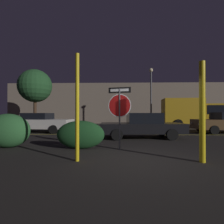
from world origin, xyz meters
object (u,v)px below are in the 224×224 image
Objects in this scene: delivery_truck at (194,112)px; hedge_bush_1 at (81,135)px; yellow_pole_left at (77,107)px; passing_car_2 at (142,126)px; tree_0 at (35,86)px; passing_car_1 at (39,123)px; yellow_pole_right at (202,112)px; hedge_bush_0 at (8,131)px; street_lamp at (151,90)px; stop_sign at (120,106)px.

hedge_bush_1 is at bearing -36.00° from delivery_truck.
passing_car_2 is (2.59, 4.88, -0.88)m from yellow_pole_left.
passing_car_1 is at bearing -61.82° from tree_0.
yellow_pole_right is 0.58× the size of passing_car_1.
hedge_bush_1 is at bearing 134.91° from passing_car_2.
hedge_bush_0 is 12.43m from tree_0.
delivery_truck is 1.02× the size of street_lamp.
hedge_bush_1 is at bearing 155.16° from yellow_pole_right.
passing_car_1 is (-1.27, 5.68, 0.03)m from hedge_bush_0.
tree_0 is at bearing -145.89° from passing_car_1.
yellow_pole_right is (3.60, -0.02, -0.13)m from yellow_pole_left.
passing_car_1 is at bearing -150.67° from street_lamp.
delivery_truck is at bearing 67.37° from yellow_pole_right.
hedge_bush_0 is at bearing -44.60° from delivery_truck.
hedge_bush_0 is 5.82m from passing_car_1.
yellow_pole_left is at bearing 36.90° from passing_car_1.
hedge_bush_1 is 14.14m from delivery_truck.
passing_car_1 is 7.66m from passing_car_2.
street_lamp reaches higher than passing_car_2.
stop_sign is 0.83× the size of yellow_pole_right.
hedge_bush_1 is at bearing -114.02° from street_lamp.
passing_car_1 is 10.97m from street_lamp.
street_lamp reaches higher than yellow_pole_left.
hedge_bush_0 is at bearing -126.16° from street_lamp.
yellow_pole_left reaches higher than hedge_bush_0.
yellow_pole_right is at bearing -22.21° from stop_sign.
stop_sign reaches higher than hedge_bush_0.
yellow_pole_right is 4.36m from hedge_bush_1.
hedge_bush_1 is 0.31× the size of delivery_truck.
tree_0 is at bearing 141.38° from stop_sign.
delivery_truck is 4.75m from street_lamp.
delivery_truck reaches higher than hedge_bush_0.
delivery_truck is (6.25, 7.66, 0.84)m from passing_car_2.
stop_sign is at bearing -106.88° from street_lamp.
hedge_bush_1 is (-3.88, 1.79, -0.89)m from yellow_pole_right.
yellow_pole_left is 2.06m from hedge_bush_1.
hedge_bush_1 is (-1.54, 0.09, -1.14)m from stop_sign.
street_lamp is (-4.21, 0.24, 2.18)m from delivery_truck.
hedge_bush_0 is 0.96× the size of hedge_bush_1.
tree_0 is at bearing 122.58° from hedge_bush_1.
stop_sign is at bearing -52.45° from tree_0.
passing_car_2 reaches higher than hedge_bush_1.
street_lamp is at bearing -1.37° from tree_0.
passing_car_1 is (-4.29, 5.84, 0.17)m from hedge_bush_1.
delivery_truck reaches higher than passing_car_2.
yellow_pole_left is 0.64× the size of passing_car_1.
hedge_bush_1 is 7.25m from passing_car_1.
yellow_pole_left reaches higher than delivery_truck.
street_lamp reaches higher than hedge_bush_0.
stop_sign reaches higher than hedge_bush_1.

